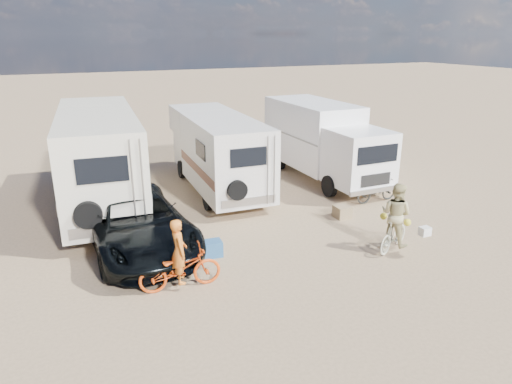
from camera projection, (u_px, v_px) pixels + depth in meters
name	position (u px, v px, depth m)	size (l,w,h in m)	color
ground	(322.00, 262.00, 12.40)	(140.00, 140.00, 0.00)	tan
rv_main	(218.00, 153.00, 17.79)	(2.21, 6.84, 2.88)	white
rv_left	(100.00, 161.00, 15.82)	(2.42, 7.81, 3.34)	beige
box_truck	(324.00, 143.00, 19.10)	(2.24, 6.84, 3.09)	white
dark_suv	(136.00, 222.00, 13.04)	(2.58, 5.59, 1.55)	black
bike_man	(180.00, 269.00, 11.00)	(0.68, 1.96, 1.03)	#D0420E
bike_woman	(394.00, 234.00, 13.00)	(0.44, 1.54, 0.93)	#B7B89E
rider_man	(179.00, 258.00, 10.90)	(0.58, 0.38, 1.59)	orange
rider_woman	(395.00, 220.00, 12.87)	(0.87, 0.68, 1.79)	tan
bike_parked	(376.00, 190.00, 16.75)	(0.58, 1.67, 0.88)	#252725
cooler	(212.00, 249.00, 12.69)	(0.55, 0.40, 0.44)	#265382
crate	(342.00, 212.00, 15.39)	(0.49, 0.49, 0.40)	#866F4D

